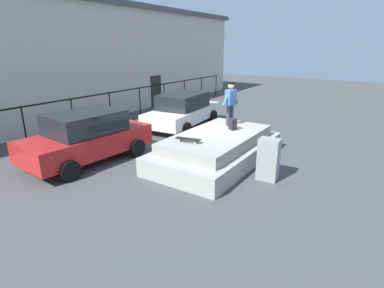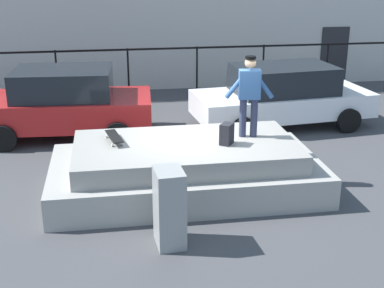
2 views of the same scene
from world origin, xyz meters
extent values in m
plane|color=#424244|center=(0.00, 0.00, 0.00)|extent=(60.00, 60.00, 0.00)
cube|color=#9E9B93|center=(-0.30, -0.49, 0.30)|extent=(5.24, 2.77, 0.60)
cube|color=gray|center=(-0.30, -0.49, 0.79)|extent=(4.30, 2.27, 0.38)
cylinder|color=#2D334C|center=(1.09, -0.31, 1.37)|extent=(0.14, 0.14, 0.78)
cylinder|color=#2D334C|center=(0.88, -0.28, 1.37)|extent=(0.14, 0.14, 0.78)
cube|color=#33598C|center=(0.98, -0.29, 2.04)|extent=(0.45, 0.30, 0.57)
cylinder|color=#33598C|center=(1.24, -0.33, 2.03)|extent=(0.45, 0.16, 0.55)
cylinder|color=#33598C|center=(0.73, -0.25, 2.03)|extent=(0.45, 0.16, 0.55)
sphere|color=tan|center=(0.98, -0.29, 2.46)|extent=(0.22, 0.22, 0.22)
cylinder|color=black|center=(0.98, -0.29, 2.56)|extent=(0.24, 0.24, 0.05)
cube|color=black|center=(-1.66, -0.19, 1.08)|extent=(0.35, 0.84, 0.02)
cylinder|color=silver|center=(-1.62, 0.09, 1.00)|extent=(0.04, 0.06, 0.06)
cylinder|color=silver|center=(-1.81, 0.06, 1.00)|extent=(0.04, 0.06, 0.06)
cylinder|color=silver|center=(-1.51, -0.43, 1.00)|extent=(0.04, 0.06, 0.06)
cylinder|color=silver|center=(-1.71, -0.47, 1.00)|extent=(0.04, 0.06, 0.06)
cube|color=black|center=(0.46, -0.68, 1.18)|extent=(0.32, 0.34, 0.41)
cube|color=#B21E1E|center=(-2.84, 3.25, 0.68)|extent=(4.45, 2.24, 0.72)
cube|color=black|center=(-2.84, 3.25, 1.39)|extent=(2.49, 1.88, 0.70)
cylinder|color=black|center=(-4.11, 4.34, 0.32)|extent=(0.65, 0.26, 0.64)
cylinder|color=black|center=(-4.25, 2.34, 0.32)|extent=(0.65, 0.26, 0.64)
cylinder|color=black|center=(-1.44, 4.16, 0.32)|extent=(0.65, 0.26, 0.64)
cylinder|color=black|center=(-1.57, 2.16, 0.32)|extent=(0.65, 0.26, 0.64)
cube|color=white|center=(2.87, 3.21, 0.63)|extent=(4.89, 2.39, 0.62)
cube|color=black|center=(2.87, 3.21, 1.30)|extent=(2.76, 1.94, 0.71)
cylinder|color=black|center=(1.31, 4.03, 0.32)|extent=(0.66, 0.29, 0.64)
cylinder|color=black|center=(1.51, 2.09, 0.32)|extent=(0.66, 0.29, 0.64)
cylinder|color=black|center=(4.22, 4.34, 0.32)|extent=(0.66, 0.29, 0.64)
cylinder|color=black|center=(4.42, 2.40, 0.32)|extent=(0.66, 0.29, 0.64)
cube|color=gray|center=(-0.87, -2.54, 0.64)|extent=(0.48, 0.63, 1.28)
cylinder|color=black|center=(-3.27, 6.48, 0.83)|extent=(0.06, 0.06, 1.67)
cylinder|color=black|center=(-1.09, 6.48, 0.83)|extent=(0.06, 0.06, 1.67)
cylinder|color=black|center=(1.09, 6.48, 0.83)|extent=(0.06, 0.06, 1.67)
cylinder|color=black|center=(3.27, 6.48, 0.83)|extent=(0.06, 0.06, 1.67)
cylinder|color=black|center=(5.45, 6.48, 0.83)|extent=(0.06, 0.06, 1.67)
cylinder|color=black|center=(7.64, 6.48, 0.83)|extent=(0.06, 0.06, 1.67)
cylinder|color=black|center=(9.82, 6.48, 0.83)|extent=(0.06, 0.06, 1.67)
cylinder|color=black|center=(12.00, 6.48, 0.83)|extent=(0.06, 0.06, 1.67)
cube|color=black|center=(0.00, 6.48, 1.63)|extent=(24.00, 0.04, 0.06)
cube|color=beige|center=(0.00, 12.10, 2.97)|extent=(31.38, 8.53, 5.93)
cube|color=#4C4C51|center=(0.00, 12.10, 6.08)|extent=(32.01, 8.95, 0.30)
cube|color=#262628|center=(6.28, 7.83, 1.00)|extent=(1.00, 0.06, 2.00)
camera|label=1|loc=(-9.11, -5.29, 3.88)|focal=28.16mm
camera|label=2|loc=(-1.71, -10.09, 4.44)|focal=49.87mm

